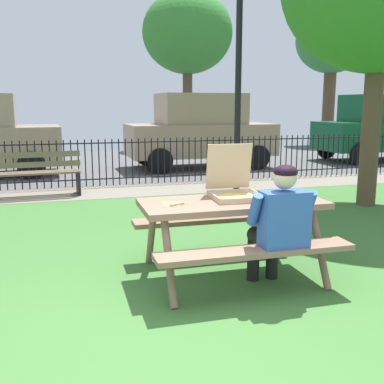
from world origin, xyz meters
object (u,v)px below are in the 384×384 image
adult_at_table (279,222)px  parked_car_far_right (382,127)px  pizza_slice_on_table (172,203)px  parked_car_right (200,130)px  park_bench_center (36,175)px  far_tree_center (187,33)px  picnic_table_foreground (232,218)px  lamp_post_walkway (238,68)px  pizza_box_open (234,188)px  far_tree_midright (332,42)px

adult_at_table → parked_car_far_right: parked_car_far_right is taller
pizza_slice_on_table → parked_car_right: parked_car_right is taller
park_bench_center → far_tree_center: 11.08m
picnic_table_foreground → lamp_post_walkway: bearing=67.7°
lamp_post_walkway → parked_car_right: (0.33, 3.50, -1.36)m
picnic_table_foreground → parked_car_far_right: 11.05m
picnic_table_foreground → pizza_slice_on_table: 0.63m
parked_car_far_right → far_tree_center: bearing=127.9°
pizza_box_open → park_bench_center: (-2.12, 4.60, -0.45)m
adult_at_table → far_tree_midright: far_tree_midright is taller
pizza_slice_on_table → parked_car_far_right: size_ratio=0.06×
parked_car_far_right → far_tree_midright: far_tree_midright is taller
lamp_post_walkway → far_tree_center: bearing=80.2°
pizza_slice_on_table → parked_car_far_right: (8.48, 7.73, 0.23)m
park_bench_center → far_tree_midright: 15.19m
pizza_slice_on_table → park_bench_center: 4.95m
picnic_table_foreground → pizza_box_open: (0.07, 0.14, 0.27)m
pizza_box_open → adult_at_table: size_ratio=0.47×
picnic_table_foreground → adult_at_table: bearing=-63.3°
lamp_post_walkway → park_bench_center: bearing=172.7°
picnic_table_foreground → parked_car_right: bearing=75.0°
picnic_table_foreground → lamp_post_walkway: 4.92m
pizza_slice_on_table → far_tree_midright: (10.30, 13.55, 3.49)m
picnic_table_foreground → pizza_slice_on_table: bearing=178.4°
picnic_table_foreground → parked_car_far_right: parked_car_far_right is taller
parked_car_right → picnic_table_foreground: bearing=-105.0°
pizza_box_open → adult_at_table: 0.70m
park_bench_center → far_tree_center: bearing=58.5°
pizza_box_open → far_tree_midright: bearing=54.4°
parked_car_right → pizza_slice_on_table: bearing=-109.1°
picnic_table_foreground → pizza_slice_on_table: size_ratio=7.33×
pizza_slice_on_table → parked_car_far_right: 11.47m
lamp_post_walkway → far_tree_midright: bearing=49.5°
adult_at_table → pizza_slice_on_table: bearing=148.8°
pizza_slice_on_table → lamp_post_walkway: size_ratio=0.06×
far_tree_midright → lamp_post_walkway: bearing=-130.5°
picnic_table_foreground → park_bench_center: park_bench_center is taller
lamp_post_walkway → pizza_box_open: bearing=-112.1°
pizza_box_open → far_tree_midright: (9.63, 13.43, 3.40)m
pizza_box_open → parked_car_right: (2.00, 7.61, 0.14)m
far_tree_midright → pizza_slice_on_table: bearing=-127.2°
picnic_table_foreground → far_tree_center: size_ratio=0.30×
pizza_slice_on_table → far_tree_midright: bearing=52.8°
picnic_table_foreground → far_tree_midright: bearing=54.5°
pizza_box_open → parked_car_far_right: size_ratio=0.14×
pizza_box_open → adult_at_table: pizza_box_open is taller
lamp_post_walkway → far_tree_center: far_tree_center is taller
picnic_table_foreground → adult_at_table: adult_at_table is taller
pizza_slice_on_table → far_tree_midright: size_ratio=0.04×
adult_at_table → parked_car_right: parked_car_right is taller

